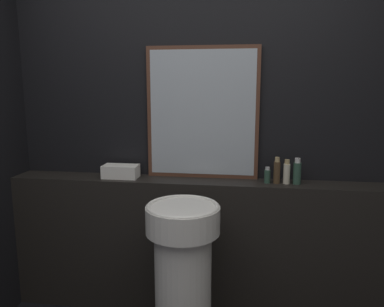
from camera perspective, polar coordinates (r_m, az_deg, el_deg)
wall_back at (r=2.55m, az=0.78°, el=3.96°), size 8.00×0.06×2.50m
vanity_counter at (r=2.62m, az=0.31°, el=-13.89°), size 2.47×0.23×0.92m
pedestal_sink at (r=2.21m, az=-1.30°, el=-17.78°), size 0.41×0.41×0.90m
mirror at (r=2.48m, az=1.59°, el=6.16°), size 0.74×0.03×0.87m
towel_stack at (r=2.57m, az=-10.80°, el=-2.69°), size 0.24×0.13×0.09m
shampoo_bottle at (r=2.43m, az=11.40°, el=-3.32°), size 0.04×0.04×0.10m
conditioner_bottle at (r=2.43m, az=12.81°, el=-2.65°), size 0.04×0.04×0.17m
lotion_bottle at (r=2.44m, az=14.22°, el=-2.84°), size 0.04×0.04×0.15m
body_wash_bottle at (r=2.45m, az=15.73°, el=-2.75°), size 0.05×0.05×0.17m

